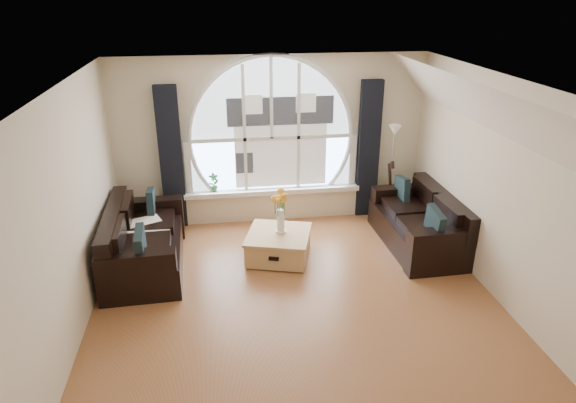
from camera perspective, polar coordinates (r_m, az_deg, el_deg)
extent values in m
cube|color=brown|center=(6.37, 1.20, -11.90)|extent=(5.00, 5.50, 0.01)
cube|color=silver|center=(5.31, 1.45, 12.74)|extent=(5.00, 5.50, 0.01)
cube|color=beige|center=(8.28, -1.88, 6.88)|extent=(5.00, 0.01, 2.70)
cube|color=beige|center=(3.44, 9.41, -19.26)|extent=(5.00, 0.01, 2.70)
cube|color=beige|center=(5.86, -23.56, -2.09)|extent=(0.01, 5.50, 2.70)
cube|color=beige|center=(6.58, 23.32, 0.61)|extent=(0.01, 5.50, 2.70)
cube|color=silver|center=(6.14, 22.36, 9.12)|extent=(0.92, 5.50, 0.72)
cube|color=silver|center=(8.17, -1.88, 8.67)|extent=(2.60, 0.06, 2.15)
cube|color=white|center=(8.45, -1.72, 1.21)|extent=(2.90, 0.22, 0.08)
cube|color=white|center=(8.15, -1.85, 8.62)|extent=(2.76, 0.08, 2.15)
cube|color=silver|center=(8.21, -0.80, 7.84)|extent=(1.70, 0.02, 1.50)
cube|color=black|center=(8.20, -12.97, 4.68)|extent=(0.35, 0.12, 2.30)
cube|color=black|center=(8.54, 9.01, 5.72)|extent=(0.35, 0.12, 2.30)
cube|color=black|center=(7.33, -15.75, -4.24)|extent=(1.04, 1.98, 0.86)
cube|color=black|center=(7.87, 14.43, -2.14)|extent=(0.98, 1.89, 0.83)
cube|color=tan|center=(7.36, -1.05, -4.80)|extent=(1.09, 1.09, 0.43)
cube|color=silver|center=(7.42, -15.77, -3.02)|extent=(0.73, 0.73, 0.10)
cube|color=white|center=(7.15, -0.83, -0.65)|extent=(0.24, 0.24, 0.70)
cube|color=#B2B2B2|center=(8.60, 11.50, 3.20)|extent=(0.24, 0.24, 1.60)
cube|color=#955B2A|center=(8.61, 11.14, 1.32)|extent=(0.41, 0.32, 1.06)
imported|color=#1E6023|center=(8.34, -8.30, 2.13)|extent=(0.20, 0.17, 0.32)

